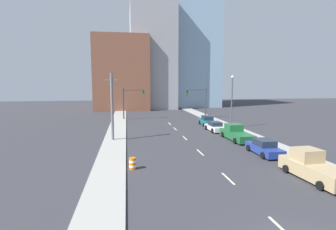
{
  "coord_description": "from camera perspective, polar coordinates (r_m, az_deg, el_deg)",
  "views": [
    {
      "loc": [
        -7.23,
        -8.75,
        6.94
      ],
      "look_at": [
        -1.15,
        29.71,
        2.2
      ],
      "focal_mm": 28.0,
      "sensor_mm": 36.0,
      "label": 1
    }
  ],
  "objects": [
    {
      "name": "traffic_signal_right",
      "position": [
        52.61,
        6.99,
        3.6
      ],
      "size": [
        4.12,
        0.35,
        6.07
      ],
      "color": "#38383D",
      "rests_on": "ground"
    },
    {
      "name": "utility_pole_left_mid",
      "position": [
        31.98,
        -12.08,
        1.84
      ],
      "size": [
        1.6,
        0.32,
        8.13
      ],
      "color": "slate",
      "rests_on": "ground"
    },
    {
      "name": "lane_stripe_at_2m",
      "position": [
        14.69,
        23.61,
        -21.83
      ],
      "size": [
        0.16,
        2.4,
        0.01
      ],
      "primitive_type": "cube",
      "color": "beige",
      "rests_on": "ground"
    },
    {
      "name": "pickup_truck_tan",
      "position": [
        22.08,
        29.0,
        -9.99
      ],
      "size": [
        2.5,
        5.68,
        2.08
      ],
      "rotation": [
        0.0,
        0.0,
        0.05
      ],
      "color": "tan",
      "rests_on": "ground"
    },
    {
      "name": "pickup_truck_green",
      "position": [
        33.47,
        14.6,
        -3.93
      ],
      "size": [
        2.43,
        6.16,
        1.84
      ],
      "rotation": [
        0.0,
        0.0,
        0.02
      ],
      "color": "#1E6033",
      "rests_on": "ground"
    },
    {
      "name": "sidewalk_right",
      "position": [
        58.56,
        6.92,
        0.15
      ],
      "size": [
        2.68,
        94.34,
        0.14
      ],
      "color": "#9E9B93",
      "rests_on": "ground"
    },
    {
      "name": "street_lamp",
      "position": [
        41.37,
        13.73,
        3.65
      ],
      "size": [
        0.44,
        0.44,
        8.1
      ],
      "color": "#4C4C51",
      "rests_on": "ground"
    },
    {
      "name": "lane_stripe_at_16m",
      "position": [
        26.87,
        7.02,
        -8.07
      ],
      "size": [
        0.16,
        2.4,
        0.01
      ],
      "primitive_type": "cube",
      "color": "beige",
      "rests_on": "ground"
    },
    {
      "name": "sidewalk_left",
      "position": [
        56.36,
        -10.45,
        -0.18
      ],
      "size": [
        2.68,
        94.34,
        0.14
      ],
      "color": "#9E9B93",
      "rests_on": "ground"
    },
    {
      "name": "building_brick_left",
      "position": [
        73.18,
        -10.01,
        8.84
      ],
      "size": [
        14.0,
        16.0,
        18.99
      ],
      "color": "brown",
      "rests_on": "ground"
    },
    {
      "name": "lane_stripe_at_9m",
      "position": [
        20.21,
        12.94,
        -13.31
      ],
      "size": [
        0.16,
        2.4,
        0.01
      ],
      "primitive_type": "cube",
      "color": "beige",
      "rests_on": "ground"
    },
    {
      "name": "building_glass_right",
      "position": [
        84.35,
        5.24,
        14.33
      ],
      "size": [
        13.0,
        20.0,
        35.68
      ],
      "color": "#8CADC6",
      "rests_on": "ground"
    },
    {
      "name": "sedan_blue",
      "position": [
        27.49,
        20.2,
        -6.67
      ],
      "size": [
        2.08,
        4.69,
        1.48
      ],
      "rotation": [
        0.0,
        0.0,
        0.0
      ],
      "color": "navy",
      "rests_on": "ground"
    },
    {
      "name": "traffic_barrel",
      "position": [
        21.74,
        -7.72,
        -10.42
      ],
      "size": [
        0.56,
        0.56,
        0.95
      ],
      "color": "orange",
      "rests_on": "ground"
    },
    {
      "name": "lane_stripe_at_35m",
      "position": [
        45.08,
        0.36,
        -1.91
      ],
      "size": [
        0.16,
        2.4,
        0.01
      ],
      "primitive_type": "cube",
      "color": "beige",
      "rests_on": "ground"
    },
    {
      "name": "building_office_center",
      "position": [
        77.83,
        -3.63,
        12.45
      ],
      "size": [
        12.0,
        20.0,
        28.86
      ],
      "color": "#99999E",
      "rests_on": "ground"
    },
    {
      "name": "traffic_signal_left",
      "position": [
        50.59,
        -8.37,
        3.45
      ],
      "size": [
        4.12,
        0.35,
        6.07
      ],
      "color": "#38383D",
      "rests_on": "ground"
    },
    {
      "name": "lane_stripe_at_23m",
      "position": [
        33.52,
        3.69,
        -5.01
      ],
      "size": [
        0.16,
        2.4,
        0.01
      ],
      "primitive_type": "cube",
      "color": "beige",
      "rests_on": "ground"
    },
    {
      "name": "sedan_white",
      "position": [
        38.72,
        10.21,
        -2.54
      ],
      "size": [
        2.11,
        4.46,
        1.38
      ],
      "rotation": [
        0.0,
        0.0,
        0.03
      ],
      "color": "silver",
      "rests_on": "ground"
    },
    {
      "name": "lane_stripe_at_30m",
      "position": [
        40.07,
        1.56,
        -3.03
      ],
      "size": [
        0.16,
        2.4,
        0.01
      ],
      "primitive_type": "cube",
      "color": "beige",
      "rests_on": "ground"
    },
    {
      "name": "sedan_teal",
      "position": [
        43.98,
        8.54,
        -1.3
      ],
      "size": [
        2.21,
        4.57,
        1.54
      ],
      "rotation": [
        0.0,
        0.0,
        -0.03
      ],
      "color": "#196B75",
      "rests_on": "ground"
    }
  ]
}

